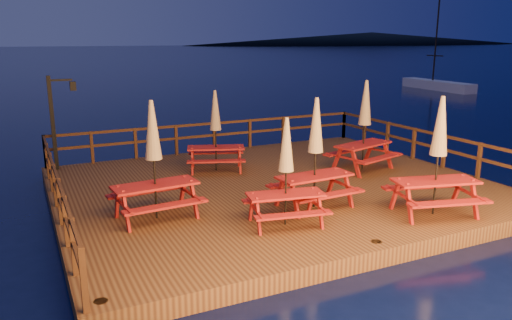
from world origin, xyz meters
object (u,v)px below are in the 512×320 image
object	(u,v)px
sailboat	(437,85)
picnic_table_1	(315,151)
picnic_table_2	(438,154)
picnic_table_0	(154,158)
lamp_post	(57,114)

from	to	relation	value
sailboat	picnic_table_1	size ratio (longest dim) A/B	4.27
sailboat	picnic_table_1	distance (m)	35.46
sailboat	picnic_table_2	size ratio (longest dim) A/B	4.12
picnic_table_2	sailboat	bearing A→B (deg)	59.59
picnic_table_0	picnic_table_2	size ratio (longest dim) A/B	0.98
picnic_table_1	picnic_table_2	size ratio (longest dim) A/B	0.96
sailboat	picnic_table_1	world-z (taller)	sailboat
sailboat	lamp_post	bearing A→B (deg)	-149.52
sailboat	picnic_table_1	xyz separation A→B (m)	(-27.07, -22.87, 1.44)
picnic_table_0	picnic_table_2	bearing A→B (deg)	-28.27
picnic_table_0	picnic_table_1	xyz separation A→B (m)	(3.79, -0.90, -0.02)
sailboat	picnic_table_0	size ratio (longest dim) A/B	4.21
sailboat	picnic_table_1	bearing A→B (deg)	-135.82
lamp_post	sailboat	world-z (taller)	sailboat
picnic_table_2	lamp_post	bearing A→B (deg)	147.30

